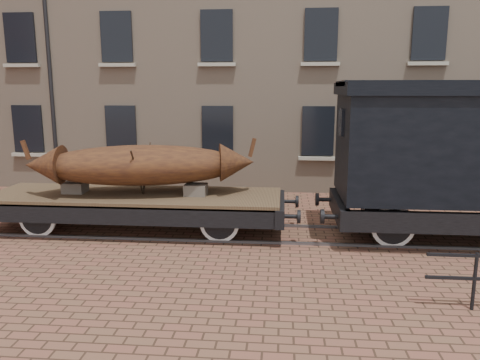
{
  "coord_description": "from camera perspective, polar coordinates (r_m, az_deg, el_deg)",
  "views": [
    {
      "loc": [
        -0.22,
        -11.4,
        3.65
      ],
      "look_at": [
        -1.3,
        0.5,
        1.3
      ],
      "focal_mm": 35.0,
      "sensor_mm": 36.0,
      "label": 1
    }
  ],
  "objects": [
    {
      "name": "ground",
      "position": [
        11.97,
        6.03,
        -6.69
      ],
      "size": [
        90.0,
        90.0,
        0.0
      ],
      "primitive_type": "plane",
      "color": "brown"
    },
    {
      "name": "warehouse_cream",
      "position": [
        21.89,
        14.44,
        19.59
      ],
      "size": [
        40.0,
        10.19,
        14.0
      ],
      "color": "tan",
      "rests_on": "ground"
    },
    {
      "name": "rail_track",
      "position": [
        11.96,
        6.04,
        -6.55
      ],
      "size": [
        30.0,
        1.52,
        0.06
      ],
      "color": "#59595E",
      "rests_on": "ground"
    },
    {
      "name": "flatcar_wagon",
      "position": [
        12.34,
        -12.65,
        -2.55
      ],
      "size": [
        8.41,
        2.28,
        1.27
      ],
      "color": "brown",
      "rests_on": "ground"
    },
    {
      "name": "iron_boat",
      "position": [
        12.09,
        -11.86,
        1.82
      ],
      "size": [
        5.79,
        2.46,
        1.42
      ],
      "color": "#5C3317",
      "rests_on": "flatcar_wagon"
    },
    {
      "name": "goods_van",
      "position": [
        12.36,
        27.1,
        4.08
      ],
      "size": [
        7.39,
        2.69,
        3.82
      ],
      "color": "black",
      "rests_on": "ground"
    }
  ]
}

